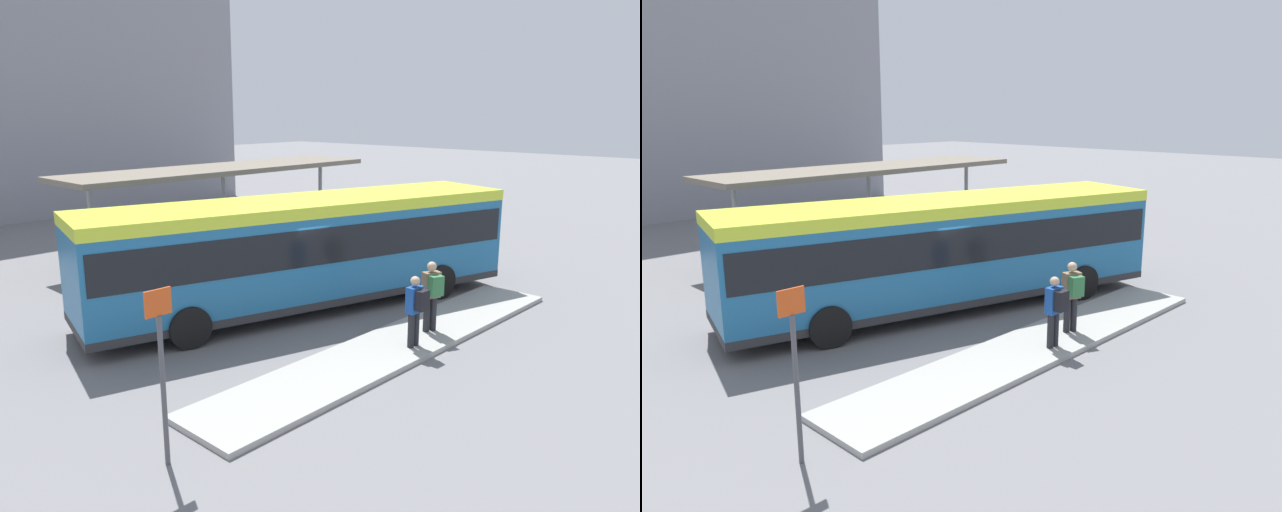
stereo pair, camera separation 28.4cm
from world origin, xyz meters
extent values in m
plane|color=slate|center=(0.00, 0.00, 0.00)|extent=(120.00, 120.00, 0.00)
cube|color=#9E9E99|center=(-0.62, -3.59, 0.06)|extent=(11.24, 1.80, 0.12)
cube|color=#1E6093|center=(0.00, 0.00, 1.67)|extent=(12.18, 5.76, 2.63)
cube|color=#C6DB33|center=(0.00, 0.00, 2.83)|extent=(12.20, 5.78, 0.30)
cube|color=black|center=(0.00, 0.00, 1.98)|extent=(11.96, 5.72, 0.92)
cube|color=black|center=(5.72, -1.63, 1.98)|extent=(0.73, 2.31, 1.01)
cube|color=#28282B|center=(0.00, 0.00, 0.45)|extent=(12.19, 5.77, 0.20)
cylinder|color=black|center=(3.90, 0.18, 0.50)|extent=(1.03, 0.54, 0.99)
cylinder|color=black|center=(3.22, -2.21, 0.50)|extent=(1.03, 0.54, 0.99)
cylinder|color=black|center=(-3.22, 2.21, 0.50)|extent=(1.03, 0.54, 0.99)
cylinder|color=black|center=(-3.90, -0.18, 0.50)|extent=(1.03, 0.54, 0.99)
cylinder|color=#232328|center=(0.42, -3.65, 0.54)|extent=(0.16, 0.16, 0.83)
cylinder|color=#232328|center=(0.59, -3.72, 0.54)|extent=(0.16, 0.16, 0.83)
cube|color=#7A664C|center=(0.50, -3.68, 1.27)|extent=(0.47, 0.38, 0.62)
cube|color=#337542|center=(0.42, -3.88, 1.30)|extent=(0.37, 0.31, 0.47)
sphere|color=tan|center=(0.50, -3.68, 1.71)|extent=(0.23, 0.23, 0.23)
cylinder|color=#232328|center=(-0.67, -3.97, 0.52)|extent=(0.15, 0.15, 0.79)
cylinder|color=#232328|center=(-0.49, -3.98, 0.52)|extent=(0.15, 0.15, 0.79)
cube|color=#194799|center=(-0.58, -3.97, 1.21)|extent=(0.40, 0.23, 0.59)
cube|color=black|center=(-0.59, -4.18, 1.24)|extent=(0.30, 0.20, 0.45)
sphere|color=tan|center=(-0.58, -3.97, 1.64)|extent=(0.21, 0.21, 0.21)
torus|color=black|center=(8.08, 2.92, 0.37)|extent=(0.11, 0.75, 0.75)
torus|color=black|center=(7.99, 3.93, 0.37)|extent=(0.11, 0.75, 0.75)
cylinder|color=red|center=(8.04, 3.42, 0.61)|extent=(0.11, 0.79, 0.04)
cylinder|color=red|center=(8.02, 3.61, 0.55)|extent=(0.04, 0.04, 0.37)
cube|color=black|center=(8.02, 3.61, 0.74)|extent=(0.09, 0.19, 0.04)
cylinder|color=red|center=(8.07, 3.02, 0.70)|extent=(0.48, 0.07, 0.03)
torus|color=black|center=(8.37, 3.59, 0.36)|extent=(0.13, 0.73, 0.73)
torus|color=black|center=(8.49, 4.56, 0.36)|extent=(0.13, 0.73, 0.73)
cylinder|color=black|center=(8.43, 4.08, 0.60)|extent=(0.13, 0.77, 0.04)
cylinder|color=black|center=(8.45, 4.25, 0.54)|extent=(0.04, 0.04, 0.36)
cube|color=black|center=(8.45, 4.25, 0.71)|extent=(0.09, 0.19, 0.04)
cylinder|color=black|center=(8.38, 3.68, 0.68)|extent=(0.48, 0.09, 0.03)
torus|color=black|center=(8.03, 5.24, 0.37)|extent=(0.16, 0.76, 0.76)
torus|color=black|center=(8.18, 4.22, 0.37)|extent=(0.16, 0.76, 0.76)
cylinder|color=gold|center=(8.11, 4.73, 0.62)|extent=(0.16, 0.80, 0.04)
cylinder|color=gold|center=(8.13, 4.54, 0.56)|extent=(0.04, 0.04, 0.37)
cube|color=black|center=(8.13, 4.54, 0.75)|extent=(0.10, 0.19, 0.04)
cylinder|color=gold|center=(8.04, 5.13, 0.71)|extent=(0.48, 0.10, 0.03)
cube|color=#706656|center=(2.81, 7.01, 3.11)|extent=(12.37, 3.00, 0.18)
cylinder|color=gray|center=(-2.45, 7.01, 1.51)|extent=(0.16, 0.16, 3.02)
cylinder|color=gray|center=(8.06, 7.01, 1.51)|extent=(0.16, 0.16, 3.02)
cylinder|color=gray|center=(2.81, 7.01, 1.51)|extent=(0.16, 0.16, 3.02)
cylinder|color=#4C4C51|center=(-6.93, -3.87, 1.20)|extent=(0.08, 0.08, 2.40)
cube|color=#D84C19|center=(-6.93, -3.87, 2.60)|extent=(0.44, 0.03, 0.40)
camera|label=1|loc=(-11.57, -11.45, 5.35)|focal=35.00mm
camera|label=2|loc=(-11.37, -11.65, 5.35)|focal=35.00mm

